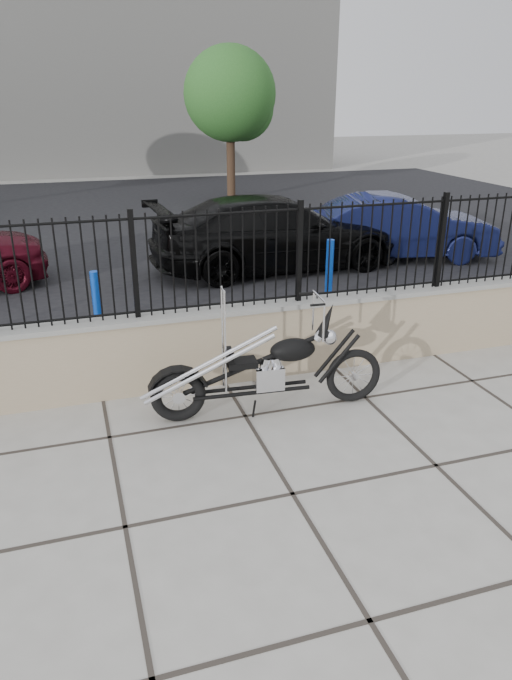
% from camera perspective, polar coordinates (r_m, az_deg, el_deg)
% --- Properties ---
extents(ground_plane, '(90.00, 90.00, 0.00)m').
position_cam_1_polar(ground_plane, '(5.68, 3.46, -14.28)').
color(ground_plane, '#99968E').
rests_on(ground_plane, ground).
extents(parking_lot, '(30.00, 30.00, 0.00)m').
position_cam_1_polar(parking_lot, '(17.17, -11.77, 10.38)').
color(parking_lot, black).
rests_on(parking_lot, ground).
extents(retaining_wall, '(14.00, 0.36, 0.96)m').
position_cam_1_polar(retaining_wall, '(7.53, -3.22, -0.44)').
color(retaining_wall, gray).
rests_on(retaining_wall, ground_plane).
extents(iron_fence, '(14.00, 0.08, 1.20)m').
position_cam_1_polar(iron_fence, '(7.19, -3.41, 7.53)').
color(iron_fence, black).
rests_on(iron_fence, retaining_wall).
extents(background_building, '(22.00, 6.00, 8.00)m').
position_cam_1_polar(background_building, '(30.80, -15.66, 22.59)').
color(background_building, beige).
rests_on(background_building, ground_plane).
extents(chopper_motorcycle, '(2.57, 0.65, 1.53)m').
position_cam_1_polar(chopper_motorcycle, '(6.65, 0.78, -0.93)').
color(chopper_motorcycle, black).
rests_on(chopper_motorcycle, ground_plane).
extents(car_black, '(5.20, 2.30, 1.48)m').
position_cam_1_polar(car_black, '(12.53, 1.86, 10.04)').
color(car_black, black).
rests_on(car_black, parking_lot).
extents(car_blue, '(4.38, 2.35, 1.37)m').
position_cam_1_polar(car_blue, '(13.70, 13.26, 10.28)').
color(car_blue, '#10153C').
rests_on(car_blue, parking_lot).
extents(bollard_a, '(0.13, 0.13, 1.04)m').
position_cam_1_polar(bollard_a, '(9.07, -14.71, 3.09)').
color(bollard_a, '#0B44B1').
rests_on(bollard_a, ground_plane).
extents(bollard_b, '(0.16, 0.16, 1.09)m').
position_cam_1_polar(bollard_b, '(10.58, 6.91, 6.50)').
color(bollard_b, '#0E31DB').
rests_on(bollard_b, ground_plane).
extents(tree_right, '(2.96, 2.96, 5.00)m').
position_cam_1_polar(tree_right, '(20.94, -2.49, 22.51)').
color(tree_right, '#382619').
rests_on(tree_right, ground_plane).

